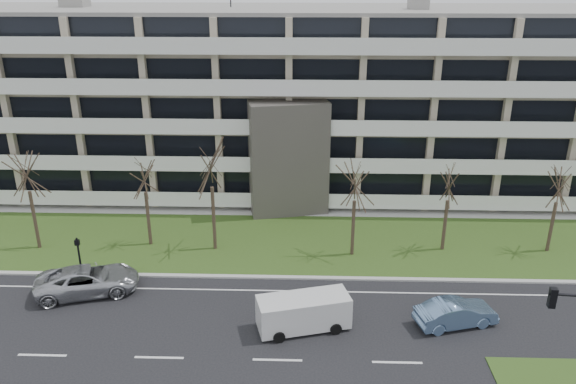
{
  "coord_description": "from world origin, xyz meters",
  "views": [
    {
      "loc": [
        1.26,
        -22.99,
        18.36
      ],
      "look_at": [
        0.22,
        10.0,
        5.11
      ],
      "focal_mm": 35.0,
      "sensor_mm": 36.0,
      "label": 1
    }
  ],
  "objects_px": {
    "white_van": "(305,310)",
    "silver_pickup": "(88,280)",
    "blue_sedan": "(456,313)",
    "pedestrian_signal": "(79,254)"
  },
  "relations": [
    {
      "from": "white_van",
      "to": "pedestrian_signal",
      "type": "height_order",
      "value": "pedestrian_signal"
    },
    {
      "from": "blue_sedan",
      "to": "white_van",
      "type": "distance_m",
      "value": 8.33
    },
    {
      "from": "silver_pickup",
      "to": "pedestrian_signal",
      "type": "xyz_separation_m",
      "value": [
        -0.81,
        1.16,
        1.13
      ]
    },
    {
      "from": "blue_sedan",
      "to": "pedestrian_signal",
      "type": "xyz_separation_m",
      "value": [
        -22.2,
        3.81,
        1.22
      ]
    },
    {
      "from": "white_van",
      "to": "blue_sedan",
      "type": "bearing_deg",
      "value": -11.31
    },
    {
      "from": "silver_pickup",
      "to": "blue_sedan",
      "type": "relative_size",
      "value": 1.33
    },
    {
      "from": "white_van",
      "to": "pedestrian_signal",
      "type": "bearing_deg",
      "value": 147.4
    },
    {
      "from": "blue_sedan",
      "to": "pedestrian_signal",
      "type": "distance_m",
      "value": 22.56
    },
    {
      "from": "white_van",
      "to": "silver_pickup",
      "type": "bearing_deg",
      "value": 151.08
    },
    {
      "from": "silver_pickup",
      "to": "blue_sedan",
      "type": "bearing_deg",
      "value": -113.43
    }
  ]
}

